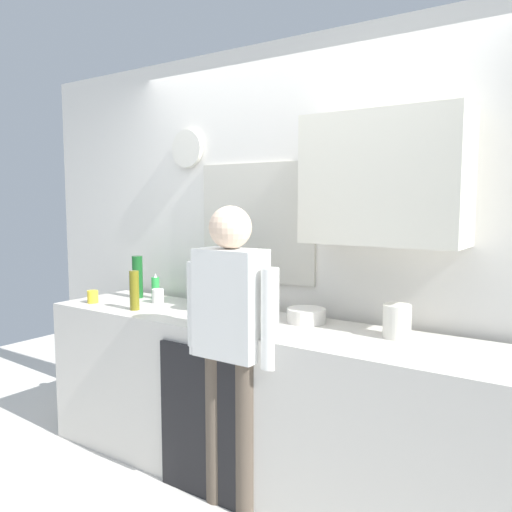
% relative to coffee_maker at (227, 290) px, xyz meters
% --- Properties ---
extents(ground_plane, '(8.00, 8.00, 0.00)m').
position_rel_coffee_maker_xyz_m(ground_plane, '(0.33, -0.40, -1.08)').
color(ground_plane, silver).
extents(kitchen_counter, '(2.99, 0.64, 0.94)m').
position_rel_coffee_maker_xyz_m(kitchen_counter, '(0.33, -0.10, -0.61)').
color(kitchen_counter, beige).
rests_on(kitchen_counter, ground_plane).
extents(dishwasher_panel, '(0.56, 0.02, 0.84)m').
position_rel_coffee_maker_xyz_m(dishwasher_panel, '(0.14, -0.43, -0.66)').
color(dishwasher_panel, black).
rests_on(dishwasher_panel, ground_plane).
extents(back_wall_assembly, '(4.59, 0.42, 2.60)m').
position_rel_coffee_maker_xyz_m(back_wall_assembly, '(0.41, 0.30, 0.28)').
color(back_wall_assembly, white).
rests_on(back_wall_assembly, ground_plane).
extents(coffee_maker, '(0.20, 0.20, 0.33)m').
position_rel_coffee_maker_xyz_m(coffee_maker, '(0.00, 0.00, 0.00)').
color(coffee_maker, black).
rests_on(coffee_maker, kitchen_counter).
extents(bottle_clear_soda, '(0.09, 0.09, 0.28)m').
position_rel_coffee_maker_xyz_m(bottle_clear_soda, '(-0.34, 0.12, -0.01)').
color(bottle_clear_soda, '#2D8C33').
rests_on(bottle_clear_soda, kitchen_counter).
extents(bottle_green_wine, '(0.07, 0.07, 0.30)m').
position_rel_coffee_maker_xyz_m(bottle_green_wine, '(-0.84, 0.05, 0.00)').
color(bottle_green_wine, '#195923').
rests_on(bottle_green_wine, kitchen_counter).
extents(bottle_olive_oil, '(0.06, 0.06, 0.25)m').
position_rel_coffee_maker_xyz_m(bottle_olive_oil, '(-0.54, -0.25, -0.02)').
color(bottle_olive_oil, olive).
rests_on(bottle_olive_oil, kitchen_counter).
extents(cup_yellow_cup, '(0.07, 0.07, 0.08)m').
position_rel_coffee_maker_xyz_m(cup_yellow_cup, '(-0.95, -0.25, -0.10)').
color(cup_yellow_cup, yellow).
rests_on(cup_yellow_cup, kitchen_counter).
extents(cup_blue_mug, '(0.08, 0.08, 0.10)m').
position_rel_coffee_maker_xyz_m(cup_blue_mug, '(0.24, -0.29, -0.10)').
color(cup_blue_mug, '#3351B2').
rests_on(cup_blue_mug, kitchen_counter).
extents(cup_white_mug, '(0.08, 0.08, 0.09)m').
position_rel_coffee_maker_xyz_m(cup_white_mug, '(-0.59, -0.00, -0.10)').
color(cup_white_mug, white).
rests_on(cup_white_mug, kitchen_counter).
extents(mixing_bowl, '(0.22, 0.22, 0.08)m').
position_rel_coffee_maker_xyz_m(mixing_bowl, '(0.52, 0.06, -0.11)').
color(mixing_bowl, white).
rests_on(mixing_bowl, kitchen_counter).
extents(dish_soap, '(0.06, 0.06, 0.18)m').
position_rel_coffee_maker_xyz_m(dish_soap, '(-0.72, 0.11, -0.07)').
color(dish_soap, green).
rests_on(dish_soap, kitchen_counter).
extents(storage_canister, '(0.14, 0.14, 0.17)m').
position_rel_coffee_maker_xyz_m(storage_canister, '(1.06, 0.03, -0.06)').
color(storage_canister, silver).
rests_on(storage_canister, kitchen_counter).
extents(person_at_sink, '(0.57, 0.22, 1.60)m').
position_rel_coffee_maker_xyz_m(person_at_sink, '(0.33, -0.40, -0.13)').
color(person_at_sink, brown).
rests_on(person_at_sink, ground_plane).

